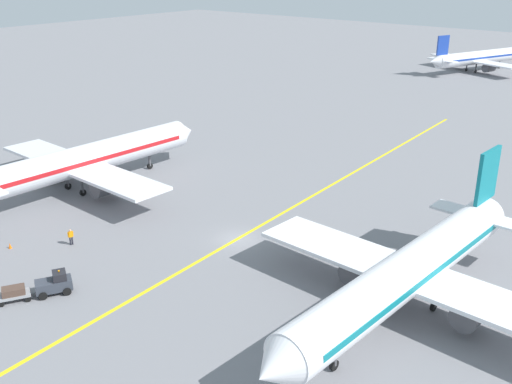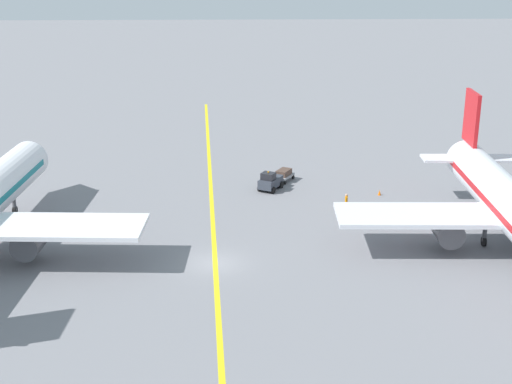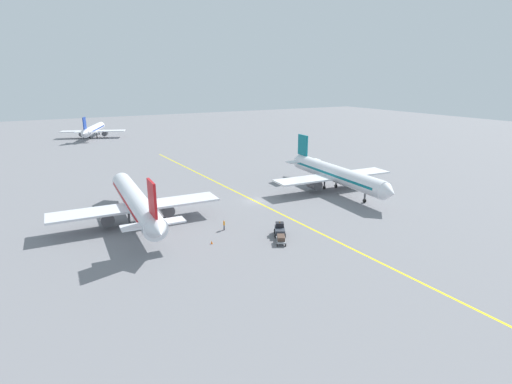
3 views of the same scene
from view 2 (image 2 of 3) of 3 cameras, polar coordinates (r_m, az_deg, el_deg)
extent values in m
plane|color=slate|center=(56.20, -3.28, -5.70)|extent=(400.00, 400.00, 0.00)
cube|color=yellow|center=(56.20, -3.28, -5.70)|extent=(5.78, 119.90, 0.01)
cone|color=silver|center=(74.45, 16.05, 3.17)|extent=(3.17, 3.12, 3.06)
cube|color=silver|center=(60.70, 19.72, -1.78)|extent=(28.18, 6.29, 0.36)
cylinder|color=#4C4C51|center=(59.67, 15.05, -2.94)|extent=(2.32, 3.28, 2.20)
cube|color=red|center=(71.18, 16.86, 5.71)|extent=(0.52, 4.01, 5.00)
cube|color=silver|center=(71.66, 16.67, 2.59)|extent=(9.09, 2.75, 0.24)
cylinder|color=#4C4C51|center=(61.66, 17.85, -2.93)|extent=(0.36, 0.36, 2.00)
cylinder|color=black|center=(62.02, 17.76, -3.78)|extent=(0.31, 0.81, 0.80)
cone|color=white|center=(74.51, -17.34, 2.82)|extent=(3.55, 2.59, 3.42)
cylinder|color=#4C4C51|center=(58.16, -17.65, -3.78)|extent=(2.38, 3.32, 2.20)
cylinder|color=#4C4C51|center=(69.28, -18.81, -0.62)|extent=(0.36, 0.36, 2.00)
cylinder|color=black|center=(69.61, -18.72, -1.40)|extent=(0.33, 0.81, 0.80)
cube|color=#333842|center=(72.58, 1.18, 0.80)|extent=(2.76, 3.35, 0.90)
cube|color=black|center=(71.86, 0.99, 1.28)|extent=(1.65, 1.58, 0.70)
sphere|color=orange|center=(71.73, 0.99, 1.61)|extent=(0.16, 0.16, 0.16)
cylinder|color=black|center=(71.58, 1.37, 0.15)|extent=(0.56, 0.73, 0.70)
cylinder|color=black|center=(72.20, 0.30, 0.33)|extent=(0.56, 0.73, 0.70)
cylinder|color=black|center=(73.25, 2.03, 0.59)|extent=(0.56, 0.73, 0.70)
cylinder|color=black|center=(73.86, 0.98, 0.76)|extent=(0.56, 0.73, 0.70)
cube|color=gray|center=(75.42, 2.23, 1.28)|extent=(2.48, 2.95, 0.20)
cube|color=#4C382D|center=(75.30, 2.24, 1.57)|extent=(1.86, 2.13, 0.60)
cylinder|color=black|center=(74.37, 2.33, 0.77)|extent=(0.33, 0.45, 0.44)
cylinder|color=black|center=(74.87, 1.46, 0.90)|extent=(0.33, 0.45, 0.44)
cylinder|color=black|center=(76.17, 2.99, 1.20)|extent=(0.33, 0.45, 0.44)
cylinder|color=black|center=(76.66, 2.13, 1.33)|extent=(0.33, 0.45, 0.44)
cylinder|color=#23232D|center=(67.47, 7.23, -1.13)|extent=(0.16, 0.16, 0.85)
cylinder|color=#23232D|center=(67.28, 7.21, -1.18)|extent=(0.16, 0.16, 0.85)
cube|color=orange|center=(67.13, 7.24, -0.57)|extent=(0.31, 0.41, 0.60)
cylinder|color=orange|center=(67.35, 7.27, -0.51)|extent=(0.10, 0.10, 0.55)
cylinder|color=orange|center=(66.90, 7.22, -0.64)|extent=(0.10, 0.10, 0.55)
sphere|color=tan|center=(66.99, 7.26, -0.23)|extent=(0.22, 0.22, 0.22)
cone|color=orange|center=(72.14, 9.85, -0.04)|extent=(0.32, 0.32, 0.55)
camera|label=1|loc=(99.94, -25.57, 19.23)|focal=42.00mm
camera|label=3|loc=(123.93, 15.64, 18.68)|focal=28.00mm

